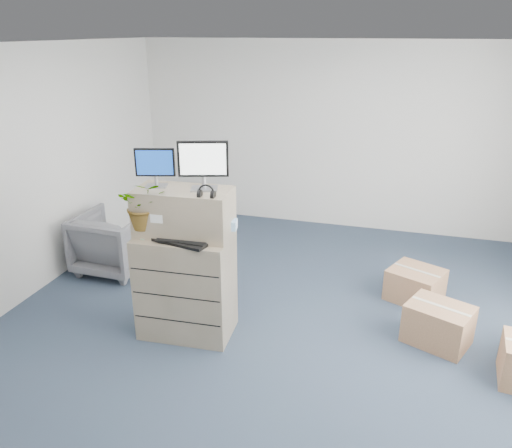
# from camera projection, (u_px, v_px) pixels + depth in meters

# --- Properties ---
(ground) EXTENTS (7.00, 7.00, 0.00)m
(ground) POSITION_uv_depth(u_px,v_px,m) (274.00, 348.00, 4.90)
(ground) COLOR #212E3C
(ground) RESTS_ON ground
(wall_back) EXTENTS (6.00, 0.02, 2.80)m
(wall_back) POSITION_uv_depth(u_px,v_px,m) (332.00, 137.00, 7.53)
(wall_back) COLOR silver
(wall_back) RESTS_ON ground
(filing_cabinet_lower) EXTENTS (0.94, 0.60, 1.06)m
(filing_cabinet_lower) POSITION_uv_depth(u_px,v_px,m) (186.00, 285.00, 4.99)
(filing_cabinet_lower) COLOR gray
(filing_cabinet_lower) RESTS_ON ground
(filing_cabinet_upper) EXTENTS (0.94, 0.50, 0.46)m
(filing_cabinet_upper) POSITION_uv_depth(u_px,v_px,m) (184.00, 212.00, 4.76)
(filing_cabinet_upper) COLOR gray
(filing_cabinet_upper) RESTS_ON filing_cabinet_lower
(monitor_left) EXTENTS (0.37, 0.19, 0.37)m
(monitor_left) POSITION_uv_depth(u_px,v_px,m) (155.00, 165.00, 4.68)
(monitor_left) COLOR #99999E
(monitor_left) RESTS_ON filing_cabinet_upper
(monitor_right) EXTENTS (0.46, 0.24, 0.46)m
(monitor_right) POSITION_uv_depth(u_px,v_px,m) (203.00, 163.00, 4.57)
(monitor_right) COLOR #99999E
(monitor_right) RESTS_ON filing_cabinet_upper
(headphones) EXTENTS (0.15, 0.02, 0.15)m
(headphones) POSITION_uv_depth(u_px,v_px,m) (206.00, 192.00, 4.45)
(headphones) COLOR black
(headphones) RESTS_ON filing_cabinet_upper
(keyboard) EXTENTS (0.58, 0.33, 0.03)m
(keyboard) POSITION_uv_depth(u_px,v_px,m) (182.00, 241.00, 4.65)
(keyboard) COLOR black
(keyboard) RESTS_ON filing_cabinet_lower
(mouse) EXTENTS (0.12, 0.09, 0.04)m
(mouse) POSITION_uv_depth(u_px,v_px,m) (211.00, 241.00, 4.64)
(mouse) COLOR silver
(mouse) RESTS_ON filing_cabinet_lower
(water_bottle) EXTENTS (0.07, 0.07, 0.25)m
(water_bottle) POSITION_uv_depth(u_px,v_px,m) (189.00, 221.00, 4.82)
(water_bottle) COLOR #9C9FA4
(water_bottle) RESTS_ON filing_cabinet_lower
(phone_dock) EXTENTS (0.06, 0.05, 0.13)m
(phone_dock) POSITION_uv_depth(u_px,v_px,m) (178.00, 231.00, 4.80)
(phone_dock) COLOR silver
(phone_dock) RESTS_ON filing_cabinet_lower
(external_drive) EXTENTS (0.19, 0.15, 0.06)m
(external_drive) POSITION_uv_depth(u_px,v_px,m) (222.00, 232.00, 4.82)
(external_drive) COLOR black
(external_drive) RESTS_ON filing_cabinet_lower
(tissue_box) EXTENTS (0.27, 0.17, 0.09)m
(tissue_box) POSITION_uv_depth(u_px,v_px,m) (224.00, 224.00, 4.80)
(tissue_box) COLOR #4290E0
(tissue_box) RESTS_ON external_drive
(potted_plant) EXTENTS (0.55, 0.58, 0.46)m
(potted_plant) POSITION_uv_depth(u_px,v_px,m) (145.00, 211.00, 4.70)
(potted_plant) COLOR #9CB794
(potted_plant) RESTS_ON filing_cabinet_lower
(office_chair) EXTENTS (0.85, 0.80, 0.85)m
(office_chair) POSITION_uv_depth(u_px,v_px,m) (113.00, 239.00, 6.35)
(office_chair) COLOR #5E5E63
(office_chair) RESTS_ON ground
(cardboard_boxes) EXTENTS (1.98, 1.86, 0.48)m
(cardboard_boxes) POSITION_uv_depth(u_px,v_px,m) (487.00, 326.00, 4.88)
(cardboard_boxes) COLOR #8B6043
(cardboard_boxes) RESTS_ON ground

